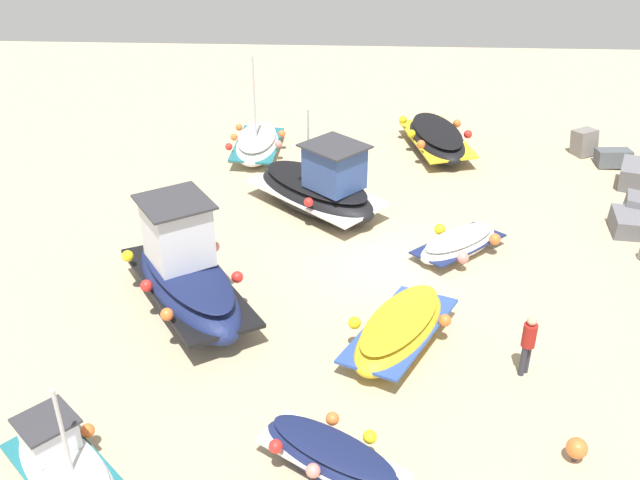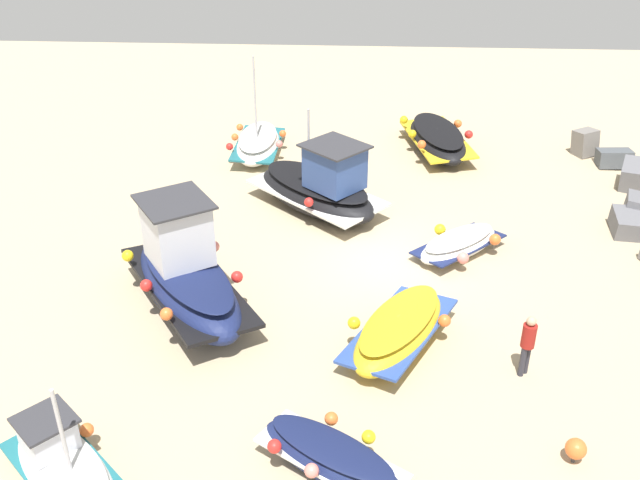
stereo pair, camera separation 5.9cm
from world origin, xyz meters
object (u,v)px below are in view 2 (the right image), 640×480
fishing_boat_5 (331,458)px  fishing_boat_6 (437,139)px  fishing_boat_1 (399,330)px  fishing_boat_7 (63,465)px  fishing_boat_0 (459,244)px  fishing_boat_3 (319,188)px  person_walking (528,342)px  fishing_boat_2 (258,144)px  mooring_buoy_0 (576,449)px  fishing_boat_4 (186,275)px

fishing_boat_5 → fishing_boat_6: 16.98m
fishing_boat_1 → fishing_boat_7: size_ratio=1.26×
fishing_boat_0 → fishing_boat_5: size_ratio=0.95×
fishing_boat_3 → person_walking: (8.02, 5.20, 0.08)m
person_walking → fishing_boat_6: bearing=-39.7°
fishing_boat_0 → fishing_boat_1: 4.97m
fishing_boat_3 → fishing_boat_7: (11.74, -4.27, -0.40)m
fishing_boat_2 → mooring_buoy_0: size_ratio=7.06×
fishing_boat_4 → fishing_boat_5: 6.80m
fishing_boat_4 → fishing_boat_5: (5.47, 4.00, -0.58)m
fishing_boat_2 → mooring_buoy_0: fishing_boat_2 is taller
fishing_boat_3 → fishing_boat_7: size_ratio=1.55×
person_walking → fishing_boat_1: bearing=29.7°
fishing_boat_1 → fishing_boat_2: (-11.75, -4.99, -0.03)m
fishing_boat_1 → fishing_boat_7: bearing=152.5°
person_walking → mooring_buoy_0: person_walking is taller
person_walking → fishing_boat_7: bearing=68.0°
fishing_boat_0 → fishing_boat_3: size_ratio=0.62×
fishing_boat_0 → fishing_boat_7: bearing=4.1°
fishing_boat_4 → mooring_buoy_0: (4.89, 8.85, -0.66)m
fishing_boat_0 → fishing_boat_2: bearing=-88.7°
fishing_boat_3 → fishing_boat_7: 12.50m
fishing_boat_6 → fishing_boat_1: bearing=158.6°
fishing_boat_0 → fishing_boat_7: 12.54m
fishing_boat_5 → fishing_boat_0: bearing=-79.2°
person_walking → fishing_boat_2: bearing=-11.6°
fishing_boat_7 → fishing_boat_6: bearing=-73.4°
fishing_boat_3 → mooring_buoy_0: fishing_boat_3 is taller
mooring_buoy_0 → fishing_boat_5: bearing=-83.2°
fishing_boat_5 → mooring_buoy_0: (-0.57, 4.85, -0.08)m
fishing_boat_3 → fishing_boat_5: bearing=-43.0°
fishing_boat_2 → fishing_boat_6: 7.01m
fishing_boat_5 → fishing_boat_7: fishing_boat_7 is taller
fishing_boat_2 → fishing_boat_1: bearing=-155.4°
fishing_boat_4 → fishing_boat_6: 13.43m
fishing_boat_1 → fishing_boat_3: (-7.15, -2.34, 0.34)m
fishing_boat_7 → mooring_buoy_0: (-1.06, 9.98, -0.09)m
fishing_boat_2 → fishing_boat_5: size_ratio=1.22×
fishing_boat_0 → mooring_buoy_0: (8.09, 1.41, 0.01)m
mooring_buoy_0 → fishing_boat_2: bearing=-151.3°
fishing_boat_0 → fishing_boat_7: (9.15, -8.58, 0.10)m
fishing_boat_2 → fishing_boat_5: (15.86, 3.52, -0.04)m
fishing_boat_6 → person_walking: 13.41m
mooring_buoy_0 → fishing_boat_3: bearing=-151.9°
fishing_boat_2 → fishing_boat_7: size_ratio=1.23×
fishing_boat_1 → person_walking: size_ratio=2.54×
fishing_boat_4 → fishing_boat_6: bearing=-67.5°
mooring_buoy_0 → fishing_boat_7: bearing=-84.0°
fishing_boat_5 → fishing_boat_6: bearing=-69.3°
fishing_boat_2 → fishing_boat_6: (-0.76, 6.97, 0.06)m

